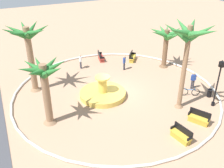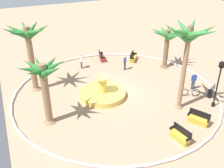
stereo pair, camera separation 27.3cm
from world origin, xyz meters
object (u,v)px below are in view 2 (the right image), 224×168
bicycle_red_frame (190,92)px  bench_north (180,136)px  palm_tree_mid_plaza (44,79)px  person_cyclist_helmet (194,80)px  person_cyclist_photo (81,61)px  bench_southeast (133,58)px  palm_tree_far_side (28,42)px  palm_tree_by_curb (188,41)px  bench_east (198,119)px  trash_bin (210,93)px  person_pedestrian_stroll (125,62)px  palm_tree_near_fountain (168,38)px  bench_west (102,57)px  fountain (103,93)px  lamppost (218,80)px

bicycle_red_frame → bench_north: bearing=135.4°
palm_tree_mid_plaza → bench_north: (-5.66, -7.77, -3.31)m
person_cyclist_helmet → person_cyclist_photo: (8.50, 8.01, -0.04)m
bench_southeast → palm_tree_far_side: bearing=101.3°
palm_tree_by_curb → bench_east: (-2.35, -0.00, -5.39)m
trash_bin → palm_tree_by_curb: bearing=93.9°
trash_bin → person_cyclist_photo: (10.26, 8.43, 0.51)m
person_pedestrian_stroll → palm_tree_mid_plaza: bearing=122.8°
bench_north → person_cyclist_helmet: 7.64m
palm_tree_near_fountain → bench_north: (-10.50, 5.80, -2.92)m
bench_southeast → person_cyclist_helmet: person_cyclist_helmet is taller
bench_west → palm_tree_far_side: bearing=115.5°
bicycle_red_frame → palm_tree_mid_plaza: bearing=84.4°
palm_tree_near_fountain → person_cyclist_helmet: palm_tree_near_fountain is taller
person_cyclist_helmet → person_pedestrian_stroll: (6.29, 3.90, -0.05)m
palm_tree_far_side → trash_bin: (-7.53, -13.76, -4.23)m
palm_tree_far_side → person_pedestrian_stroll: bearing=-86.8°
bench_west → bench_north: bearing=179.2°
bench_southeast → bicycle_red_frame: bearing=-173.9°
person_cyclist_helmet → bench_east: bearing=145.4°
palm_tree_by_curb → palm_tree_near_fountain: bearing=-25.3°
person_pedestrian_stroll → bench_southeast: bearing=-47.7°
palm_tree_by_curb → bench_southeast: (10.03, -1.02, -5.39)m
fountain → palm_tree_near_fountain: bearing=-70.7°
bicycle_red_frame → person_cyclist_photo: 11.73m
lamppost → trash_bin: size_ratio=5.66×
bench_north → bench_east: bearing=-67.2°
bench_west → palm_tree_mid_plaza: bearing=139.5°
palm_tree_near_fountain → person_pedestrian_stroll: (1.15, 4.28, -2.38)m
bench_east → person_cyclist_helmet: 5.31m
bench_west → person_cyclist_photo: bearing=112.2°
fountain → bench_north: bearing=-160.5°
fountain → person_cyclist_photo: size_ratio=2.52×
palm_tree_mid_plaza → bench_west: 12.72m
person_cyclist_helmet → person_pedestrian_stroll: 7.40m
palm_tree_far_side → trash_bin: size_ratio=8.51×
person_cyclist_photo → person_pedestrian_stroll: size_ratio=1.01×
palm_tree_far_side → person_cyclist_helmet: bearing=-113.4°
bench_east → person_cyclist_photo: (12.84, 5.01, 0.55)m
bench_east → trash_bin: bearing=-53.0°
bench_east → person_pedestrian_stroll: person_pedestrian_stroll is taller
bench_north → person_cyclist_helmet: bearing=-45.3°
palm_tree_by_curb → bench_west: bearing=10.8°
palm_tree_near_fountain → bench_southeast: palm_tree_near_fountain is taller
palm_tree_by_curb → person_cyclist_photo: bearing=25.5°
palm_tree_mid_plaza → bench_southeast: (7.74, -11.21, -3.31)m
fountain → bench_west: (7.45, -2.87, 0.06)m
bench_southeast → palm_tree_near_fountain: bearing=-140.8°
bench_east → bench_southeast: size_ratio=1.06×
palm_tree_by_curb → bench_east: bearing=-180.0°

